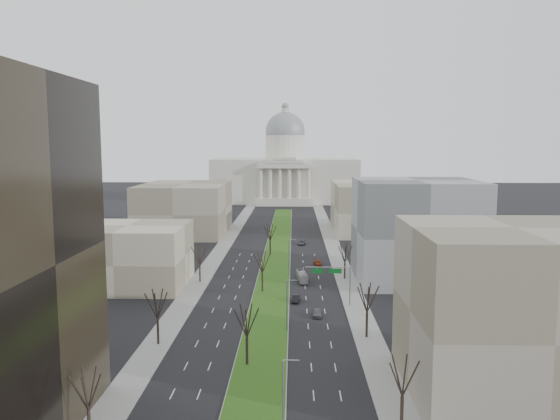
% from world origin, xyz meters
% --- Properties ---
extents(ground, '(600.00, 600.00, 0.00)m').
position_xyz_m(ground, '(0.00, 120.00, 0.00)').
color(ground, black).
rests_on(ground, ground).
extents(median, '(8.00, 222.03, 0.20)m').
position_xyz_m(median, '(0.00, 118.99, 0.10)').
color(median, '#999993').
rests_on(median, ground).
extents(sidewalk_left, '(5.00, 330.00, 0.15)m').
position_xyz_m(sidewalk_left, '(-17.50, 95.00, 0.07)').
color(sidewalk_left, gray).
rests_on(sidewalk_left, ground).
extents(sidewalk_right, '(5.00, 330.00, 0.15)m').
position_xyz_m(sidewalk_right, '(17.50, 95.00, 0.07)').
color(sidewalk_right, gray).
rests_on(sidewalk_right, ground).
extents(capitol, '(80.00, 46.00, 55.00)m').
position_xyz_m(capitol, '(0.00, 269.59, 16.31)').
color(capitol, beige).
rests_on(capitol, ground).
extents(building_beige_left, '(26.00, 22.00, 14.00)m').
position_xyz_m(building_beige_left, '(-33.00, 85.00, 7.00)').
color(building_beige_left, gray).
rests_on(building_beige_left, ground).
extents(building_tan_right, '(26.00, 24.00, 22.00)m').
position_xyz_m(building_tan_right, '(33.00, 32.00, 11.00)').
color(building_tan_right, gray).
rests_on(building_tan_right, ground).
extents(building_grey_right, '(28.00, 26.00, 24.00)m').
position_xyz_m(building_grey_right, '(34.00, 92.00, 12.00)').
color(building_grey_right, slate).
rests_on(building_grey_right, ground).
extents(building_far_left, '(30.00, 40.00, 18.00)m').
position_xyz_m(building_far_left, '(-35.00, 160.00, 9.00)').
color(building_far_left, gray).
rests_on(building_far_left, ground).
extents(building_far_right, '(30.00, 40.00, 18.00)m').
position_xyz_m(building_far_right, '(35.00, 165.00, 9.00)').
color(building_far_right, gray).
rests_on(building_far_right, ground).
extents(tree_left_near, '(5.10, 5.10, 9.18)m').
position_xyz_m(tree_left_near, '(-17.20, 18.00, 6.61)').
color(tree_left_near, black).
rests_on(tree_left_near, ground).
extents(tree_left_mid, '(5.40, 5.40, 9.72)m').
position_xyz_m(tree_left_mid, '(-17.20, 48.00, 7.00)').
color(tree_left_mid, black).
rests_on(tree_left_mid, ground).
extents(tree_left_far, '(5.28, 5.28, 9.50)m').
position_xyz_m(tree_left_far, '(-17.20, 88.00, 6.84)').
color(tree_left_far, black).
rests_on(tree_left_far, ground).
extents(tree_right_near, '(5.16, 5.16, 9.29)m').
position_xyz_m(tree_right_near, '(17.20, 22.00, 6.69)').
color(tree_right_near, black).
rests_on(tree_right_near, ground).
extents(tree_right_mid, '(5.52, 5.52, 9.94)m').
position_xyz_m(tree_right_mid, '(17.20, 52.00, 7.16)').
color(tree_right_mid, black).
rests_on(tree_right_mid, ground).
extents(tree_right_far, '(5.04, 5.04, 9.07)m').
position_xyz_m(tree_right_far, '(17.20, 92.00, 6.53)').
color(tree_right_far, black).
rests_on(tree_right_far, ground).
extents(tree_median_a, '(5.40, 5.40, 9.72)m').
position_xyz_m(tree_median_a, '(-2.00, 40.00, 7.00)').
color(tree_median_a, black).
rests_on(tree_median_a, ground).
extents(tree_median_b, '(5.40, 5.40, 9.72)m').
position_xyz_m(tree_median_b, '(-2.00, 80.00, 7.00)').
color(tree_median_b, black).
rests_on(tree_median_b, ground).
extents(tree_median_c, '(5.40, 5.40, 9.72)m').
position_xyz_m(tree_median_c, '(-2.00, 120.00, 7.00)').
color(tree_median_c, black).
rests_on(tree_median_c, ground).
extents(streetlamp_median_a, '(1.90, 0.20, 9.16)m').
position_xyz_m(streetlamp_median_a, '(3.76, 20.00, 4.81)').
color(streetlamp_median_a, gray).
rests_on(streetlamp_median_a, ground).
extents(streetlamp_median_b, '(1.90, 0.20, 9.16)m').
position_xyz_m(streetlamp_median_b, '(3.76, 55.00, 4.81)').
color(streetlamp_median_b, gray).
rests_on(streetlamp_median_b, ground).
extents(streetlamp_median_c, '(1.90, 0.20, 9.16)m').
position_xyz_m(streetlamp_median_c, '(3.76, 95.00, 4.81)').
color(streetlamp_median_c, gray).
rests_on(streetlamp_median_c, ground).
extents(mast_arm_signs, '(9.12, 0.24, 8.09)m').
position_xyz_m(mast_arm_signs, '(13.49, 70.03, 6.11)').
color(mast_arm_signs, gray).
rests_on(mast_arm_signs, ground).
extents(car_grey_near, '(1.87, 4.20, 1.40)m').
position_xyz_m(car_grey_near, '(9.36, 63.18, 0.70)').
color(car_grey_near, '#575B60').
rests_on(car_grey_near, ground).
extents(car_black, '(1.96, 4.27, 1.36)m').
position_xyz_m(car_black, '(5.37, 72.70, 0.68)').
color(car_black, black).
rests_on(car_black, ground).
extents(car_red, '(2.28, 4.95, 1.40)m').
position_xyz_m(car_red, '(11.38, 106.51, 0.70)').
color(car_red, '#65230D').
rests_on(car_red, ground).
extents(car_grey_far, '(2.92, 5.04, 1.32)m').
position_xyz_m(car_grey_far, '(7.61, 136.87, 0.66)').
color(car_grey_far, '#494B50').
rests_on(car_grey_far, ground).
extents(box_van, '(2.83, 8.39, 2.29)m').
position_xyz_m(box_van, '(6.91, 89.78, 1.15)').
color(box_van, silver).
rests_on(box_van, ground).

